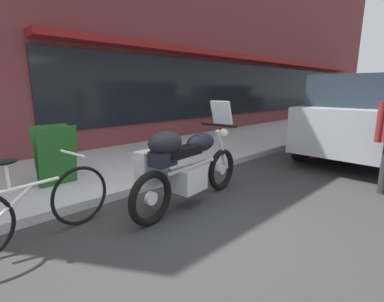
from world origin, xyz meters
The scene contains 7 objects.
ground_plane centered at (0.00, 0.00, 0.00)m, with size 80.00×80.00×0.00m, color #2D2D2D.
storefront_building centered at (8.00, 4.41, 3.89)m, with size 23.99×0.90×7.96m.
sidewalk_curb centered at (9.00, 2.74, 0.06)m, with size 30.00×3.04×0.12m.
touring_motorcycle centered at (0.32, 0.38, 0.61)m, with size 2.17×0.65×1.41m.
parked_bicycle centered at (-1.41, 0.79, 0.38)m, with size 1.73×0.48×0.94m.
parked_minivan centered at (5.41, -0.47, 0.98)m, with size 4.83×2.23×1.85m.
sandwich_board_sign centered at (-0.71, 2.18, 0.58)m, with size 0.55×0.41×0.92m.
Camera 1 is at (-2.07, -2.26, 1.59)m, focal length 26.06 mm.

